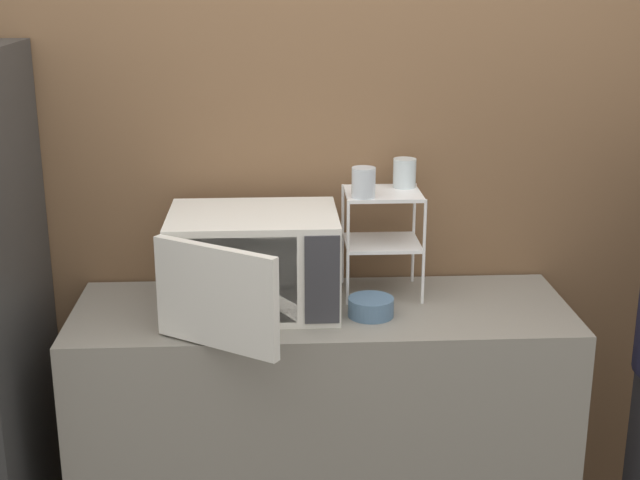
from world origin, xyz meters
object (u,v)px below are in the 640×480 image
(glass_front_left, at_px, (364,182))
(glass_back_right, at_px, (405,173))
(bowl, at_px, (371,307))
(microwave, at_px, (252,263))
(dish_rack, at_px, (382,221))

(glass_front_left, bearing_deg, glass_back_right, 40.43)
(glass_back_right, distance_m, bowl, 0.48)
(glass_back_right, relative_size, bowl, 0.67)
(microwave, distance_m, dish_rack, 0.46)
(dish_rack, height_order, bowl, dish_rack)
(dish_rack, xyz_separation_m, glass_back_right, (0.08, 0.06, 0.15))
(dish_rack, bearing_deg, microwave, -163.28)
(dish_rack, xyz_separation_m, bowl, (-0.06, -0.21, -0.22))
(microwave, bearing_deg, bowl, -12.03)
(microwave, xyz_separation_m, glass_front_left, (0.36, 0.06, 0.24))
(glass_front_left, relative_size, bowl, 0.67)
(glass_back_right, bearing_deg, glass_front_left, -139.57)
(glass_front_left, distance_m, glass_back_right, 0.20)
(dish_rack, bearing_deg, bowl, -105.40)
(microwave, relative_size, glass_back_right, 6.72)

